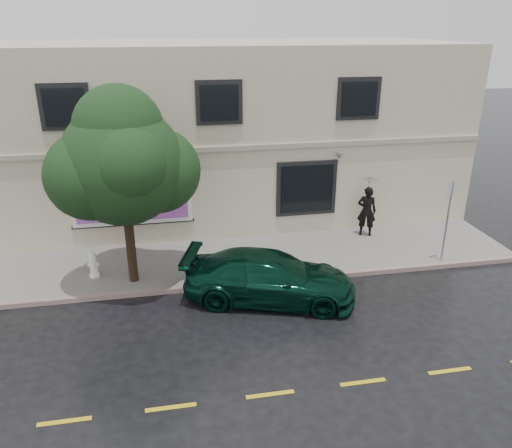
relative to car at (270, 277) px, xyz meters
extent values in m
plane|color=black|center=(-0.86, -0.56, -0.73)|extent=(90.00, 90.00, 0.00)
cube|color=gray|center=(-0.86, 2.69, -0.66)|extent=(20.00, 3.50, 0.15)
cube|color=gray|center=(-0.86, 0.94, -0.66)|extent=(20.00, 0.18, 0.16)
cube|color=gold|center=(-0.86, -4.06, -0.73)|extent=(19.00, 0.12, 0.01)
cube|color=beige|center=(-0.86, 8.44, 2.77)|extent=(20.00, 8.00, 7.00)
cube|color=#9E9984|center=(-0.86, 4.40, 2.87)|extent=(20.00, 0.12, 0.18)
cube|color=black|center=(2.34, 4.40, 1.22)|extent=(2.30, 0.10, 2.10)
cube|color=black|center=(2.34, 4.34, 1.22)|extent=(2.00, 0.05, 1.80)
cube|color=black|center=(-5.86, 4.34, 4.47)|extent=(1.30, 0.05, 1.20)
cube|color=black|center=(-0.86, 4.34, 4.47)|extent=(1.30, 0.05, 1.20)
cube|color=black|center=(4.14, 4.34, 4.47)|extent=(1.30, 0.05, 1.20)
cube|color=white|center=(-4.06, 4.37, 1.32)|extent=(4.20, 0.06, 2.10)
cube|color=#FF384F|center=(-4.06, 4.33, 1.32)|extent=(3.90, 0.04, 1.80)
cube|color=black|center=(-4.06, 4.40, 0.27)|extent=(4.30, 0.10, 0.10)
cube|color=black|center=(-4.06, 4.40, 2.37)|extent=(4.30, 0.10, 0.10)
cube|color=black|center=(-4.06, 4.30, 1.47)|extent=(3.40, 0.02, 0.28)
imported|color=black|center=(0.00, 0.00, 0.00)|extent=(5.48, 3.63, 1.47)
imported|color=black|center=(4.55, 3.77, 0.38)|extent=(0.83, 0.71, 1.93)
imported|color=black|center=(4.55, 3.77, 1.66)|extent=(1.07, 1.07, 0.63)
cylinder|color=#332417|center=(-4.03, 1.69, 0.75)|extent=(0.29, 0.29, 2.66)
sphere|color=black|center=(-4.03, 1.69, 3.19)|extent=(3.56, 3.56, 3.56)
cylinder|color=white|center=(-5.28, 2.18, -0.54)|extent=(0.33, 0.33, 0.09)
cylinder|color=white|center=(-5.28, 2.18, -0.19)|extent=(0.24, 0.24, 0.61)
sphere|color=white|center=(-5.28, 2.18, 0.15)|extent=(0.24, 0.24, 0.24)
cylinder|color=white|center=(-5.28, 2.18, -0.17)|extent=(0.35, 0.11, 0.11)
cylinder|color=#A0A3A9|center=(6.25, 1.14, 0.85)|extent=(0.06, 0.06, 2.87)
cube|color=silver|center=(6.25, 1.14, 2.01)|extent=(0.34, 0.14, 0.46)
camera|label=1|loc=(-2.82, -12.75, 7.02)|focal=35.00mm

